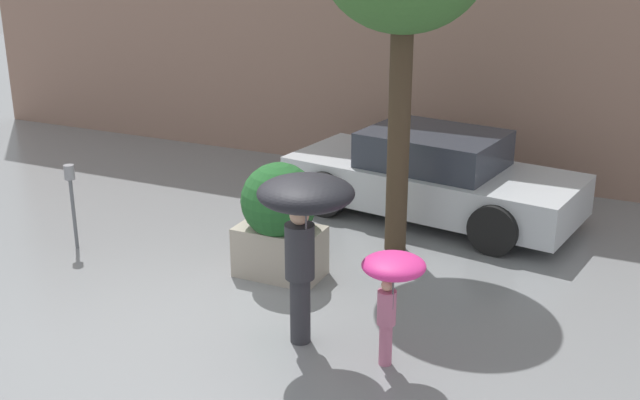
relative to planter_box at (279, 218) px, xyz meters
name	(u,v)px	position (x,y,z in m)	size (l,w,h in m)	color
ground_plane	(189,317)	(-0.42, -1.46, -0.78)	(40.00, 40.00, 0.00)	slate
building_facade	(393,0)	(-0.42, 5.04, 2.22)	(18.00, 0.30, 6.00)	#8C6B5B
planter_box	(279,218)	(0.00, 0.00, 0.00)	(1.09, 0.96, 1.49)	#9E9384
person_adult	(304,213)	(1.08, -1.48, 0.73)	(0.99, 0.99, 1.90)	#2D2D33
person_child	(392,278)	(2.05, -1.50, 0.21)	(0.64, 0.64, 1.24)	#B76684
parked_car_near	(432,177)	(1.08, 2.92, -0.16)	(4.60, 2.47, 1.33)	#B7BCC1
parking_meter	(71,189)	(-2.98, -0.41, 0.09)	(0.14, 0.14, 1.20)	#595B60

